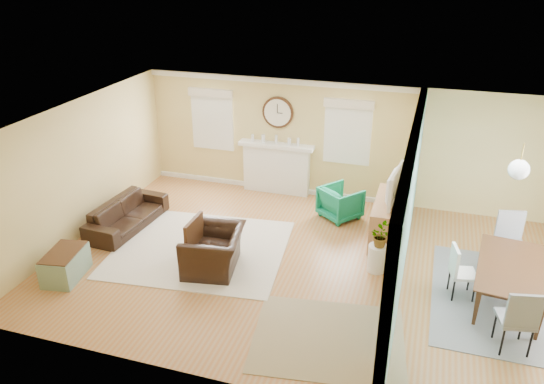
{
  "coord_description": "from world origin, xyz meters",
  "views": [
    {
      "loc": [
        1.72,
        -7.76,
        5.05
      ],
      "look_at": [
        -0.8,
        0.3,
        1.2
      ],
      "focal_mm": 35.0,
      "sensor_mm": 36.0,
      "label": 1
    }
  ],
  "objects_px": {
    "eames_chair": "(214,250)",
    "green_chair": "(341,203)",
    "credenza": "(387,219)",
    "sofa": "(127,214)",
    "dining_table": "(512,284)"
  },
  "relations": [
    {
      "from": "sofa",
      "to": "eames_chair",
      "type": "height_order",
      "value": "eames_chair"
    },
    {
      "from": "green_chair",
      "to": "credenza",
      "type": "distance_m",
      "value": 1.17
    },
    {
      "from": "green_chair",
      "to": "eames_chair",
      "type": "bearing_deg",
      "value": 94.49
    },
    {
      "from": "eames_chair",
      "to": "sofa",
      "type": "bearing_deg",
      "value": -121.38
    },
    {
      "from": "eames_chair",
      "to": "green_chair",
      "type": "xyz_separation_m",
      "value": [
        1.72,
        2.58,
        -0.02
      ]
    },
    {
      "from": "credenza",
      "to": "dining_table",
      "type": "distance_m",
      "value": 2.57
    },
    {
      "from": "eames_chair",
      "to": "dining_table",
      "type": "xyz_separation_m",
      "value": [
        4.82,
        0.49,
        -0.04
      ]
    },
    {
      "from": "dining_table",
      "to": "credenza",
      "type": "bearing_deg",
      "value": 61.11
    },
    {
      "from": "dining_table",
      "to": "green_chair",
      "type": "bearing_deg",
      "value": 62.74
    },
    {
      "from": "sofa",
      "to": "eames_chair",
      "type": "xyz_separation_m",
      "value": [
        2.25,
        -0.89,
        0.08
      ]
    },
    {
      "from": "sofa",
      "to": "green_chair",
      "type": "distance_m",
      "value": 4.32
    },
    {
      "from": "sofa",
      "to": "credenza",
      "type": "height_order",
      "value": "credenza"
    },
    {
      "from": "sofa",
      "to": "dining_table",
      "type": "distance_m",
      "value": 7.08
    },
    {
      "from": "sofa",
      "to": "green_chair",
      "type": "bearing_deg",
      "value": -63.27
    },
    {
      "from": "eames_chair",
      "to": "credenza",
      "type": "height_order",
      "value": "credenza"
    }
  ]
}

